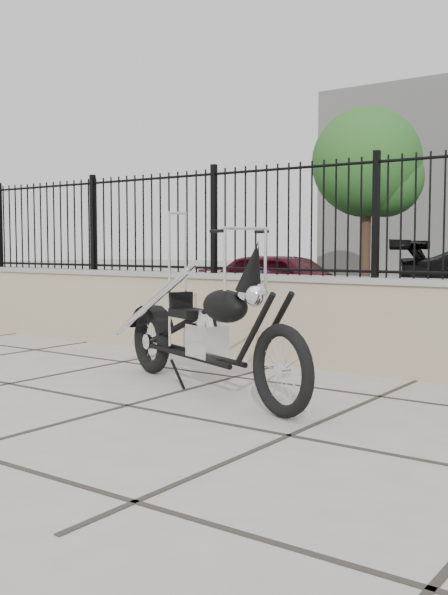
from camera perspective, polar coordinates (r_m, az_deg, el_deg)
ground_plane at (r=5.67m, az=-7.97°, el=-8.78°), size 90.00×90.00×0.00m
retaining_wall at (r=7.57m, az=5.25°, el=-1.79°), size 14.00×0.36×0.96m
iron_fence at (r=7.53m, az=5.31°, el=6.41°), size 14.00×0.08×1.20m
chopper_motorcycle at (r=6.05m, az=-1.67°, el=-0.17°), size 2.68×1.44×1.62m
car_red at (r=12.71m, az=5.18°, el=1.15°), size 3.48×1.42×1.18m
bollard_a at (r=10.59m, az=2.78°, el=-0.09°), size 0.15×0.15×0.95m
tree_left at (r=22.42m, az=11.62°, el=11.18°), size 3.40×3.40×5.73m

